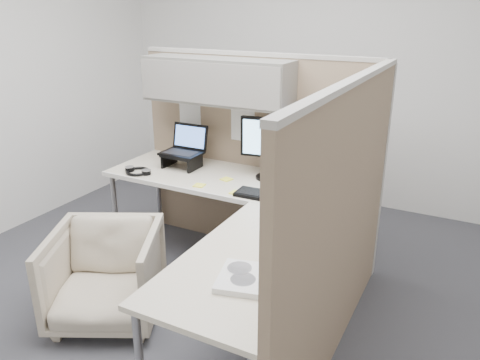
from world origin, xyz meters
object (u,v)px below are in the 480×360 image
at_px(office_chair, 105,271).
at_px(monitor_left, 270,143).
at_px(desk, 235,209).
at_px(keyboard, 270,197).

distance_m(office_chair, monitor_left, 1.45).
height_order(desk, office_chair, desk).
relative_size(office_chair, monitor_left, 1.48).
relative_size(monitor_left, keyboard, 0.95).
bearing_deg(office_chair, keyboard, 16.53).
bearing_deg(monitor_left, keyboard, -73.01).
relative_size(desk, keyboard, 4.10).
bearing_deg(keyboard, monitor_left, 113.61).
height_order(desk, keyboard, keyboard).
height_order(office_chair, keyboard, keyboard).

